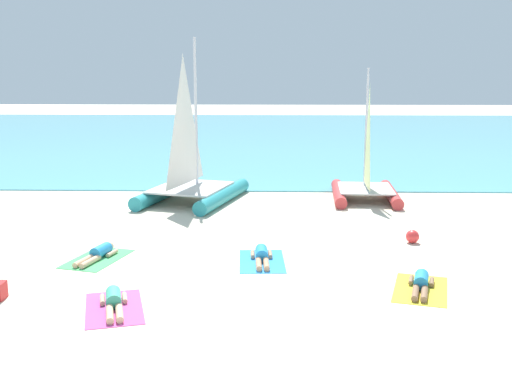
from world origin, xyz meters
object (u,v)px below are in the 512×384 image
sunbather_leftmost (98,253)px  sailboat_red (366,181)px  sailboat_teal (191,178)px  sunbather_center_left (114,301)px  towel_rightmost (421,289)px  towel_leftmost (97,259)px  towel_center_left (114,308)px  sunbather_rightmost (421,283)px  beach_ball (412,236)px  sunbather_center_right (262,255)px  towel_center_right (262,261)px

sunbather_leftmost → sailboat_red: bearing=58.7°
sailboat_teal → sunbather_center_left: 9.96m
sailboat_red → towel_rightmost: size_ratio=2.47×
towel_leftmost → towel_center_left: bearing=-68.7°
sunbather_leftmost → sunbather_rightmost: (7.56, -1.96, 0.00)m
sunbather_center_left → beach_ball: 8.46m
sailboat_red → sunbather_center_right: bearing=-113.0°
towel_leftmost → sunbather_center_left: (1.23, -3.13, 0.13)m
sailboat_red → towel_center_left: (-6.48, -10.49, -0.69)m
sunbather_center_left → towel_rightmost: bearing=-5.3°
sunbather_leftmost → beach_ball: size_ratio=4.27×
sailboat_teal → towel_rightmost: sailboat_teal is taller
towel_center_left → sunbather_center_right: 4.29m
towel_center_right → towel_rightmost: 3.93m
sunbather_leftmost → sunbather_center_right: (4.10, -0.07, 0.00)m
sunbather_center_right → beach_ball: size_ratio=4.31×
towel_center_right → sunbather_rightmost: (3.47, -1.82, 0.13)m
sailboat_teal → sunbather_leftmost: sailboat_teal is taller
towel_center_left → towel_leftmost: bearing=111.3°
sunbather_leftmost → towel_center_left: (1.23, -3.26, -0.13)m
towel_rightmost → sunbather_rightmost: bearing=74.5°
sunbather_leftmost → towel_center_left: size_ratio=0.82×
sailboat_red → towel_leftmost: (-7.72, -7.30, -0.69)m
beach_ball → towel_center_right: bearing=-156.7°
towel_leftmost → sunbather_leftmost: sunbather_leftmost is taller
sunbather_center_left → towel_center_right: (2.89, 3.06, -0.13)m
sunbather_center_left → sunbather_center_right: same height
sunbather_rightmost → towel_center_left: bearing=-153.0°
sailboat_teal → sunbather_leftmost: bearing=-86.7°
sailboat_red → towel_leftmost: bearing=-133.4°
sailboat_teal → towel_rightmost: size_ratio=3.02×
sailboat_teal → sailboat_red: bearing=20.0°
towel_center_left → sailboat_red: bearing=58.3°
sunbather_rightmost → beach_ball: beach_ball is taller
sunbather_rightmost → sailboat_teal: bearing=140.5°
towel_leftmost → sunbather_rightmost: (7.58, -1.90, 0.13)m
sunbather_center_left → sunbather_rightmost: (6.36, 1.23, 0.00)m
towel_leftmost → sailboat_teal: bearing=77.8°
sailboat_red → towel_center_left: 12.35m
towel_leftmost → sunbather_rightmost: bearing=-14.0°
sailboat_red → towel_rightmost: bearing=-87.7°
towel_rightmost → sunbather_rightmost: size_ratio=1.23×
sunbather_center_left → sunbather_rightmost: bearing=-4.8°
sailboat_red → sunbather_center_left: sailboat_red is taller
sailboat_red → sunbather_rightmost: 9.21m
towel_leftmost → sunbather_leftmost: 0.14m
sailboat_red → sunbather_center_left: bearing=-118.7°
sailboat_teal → towel_center_left: sailboat_teal is taller
beach_ball → sailboat_red: bearing=94.8°
sunbather_leftmost → towel_leftmost: bearing=-90.0°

